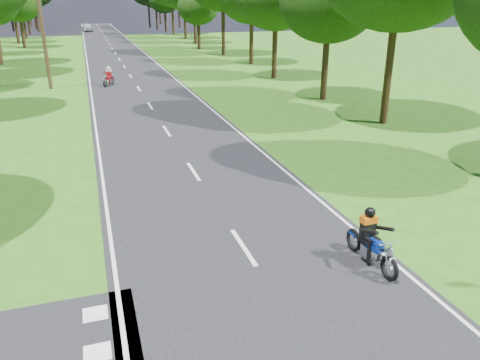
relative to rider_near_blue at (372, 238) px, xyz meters
name	(u,v)px	position (x,y,z in m)	size (l,w,h in m)	color
ground	(271,290)	(-2.69, -0.25, -0.74)	(160.00, 160.00, 0.00)	#275613
main_road	(115,53)	(-2.69, 49.75, -0.73)	(7.00, 140.00, 0.02)	black
road_markings	(115,55)	(-2.83, 47.87, -0.72)	(7.40, 140.00, 0.01)	silver
telegraph_pole	(42,30)	(-8.69, 27.75, 3.33)	(1.20, 0.26, 8.00)	#382616
rider_near_blue	(372,238)	(0.00, 0.00, 0.00)	(0.58, 1.74, 1.45)	navy
rider_far_red	(108,76)	(-4.65, 27.76, -0.03)	(0.55, 1.66, 1.38)	#AE0D26
distant_car	(87,27)	(-5.14, 90.02, 0.04)	(1.82, 4.51, 1.54)	silver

